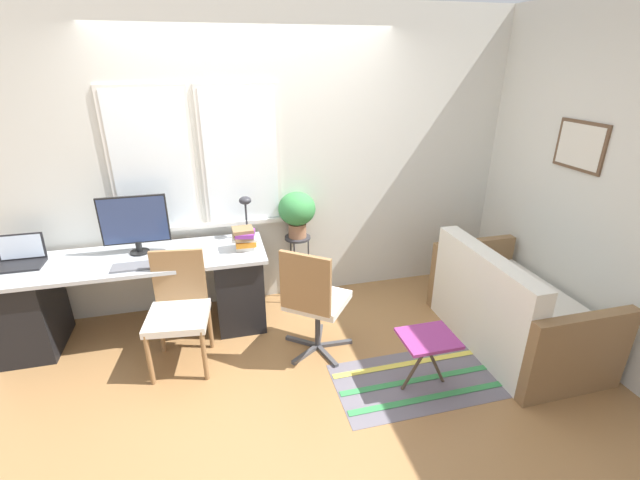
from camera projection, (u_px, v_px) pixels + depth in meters
ground_plane at (273, 335)px, 3.76m from camera, size 14.00×14.00×0.00m
wall_back_with_window at (253, 165)px, 3.87m from camera, size 9.00×0.12×2.70m
wall_right_with_picture at (543, 167)px, 3.79m from camera, size 0.08×9.00×2.70m
desk at (139, 294)px, 3.65m from camera, size 2.16×0.65×0.73m
laptop at (20, 259)px, 3.38m from camera, size 0.35×0.24×0.23m
monitor at (135, 223)px, 3.51m from camera, size 0.53×0.16×0.50m
keyboard at (139, 266)px, 3.36m from camera, size 0.41×0.15×0.02m
mouse at (176, 262)px, 3.41m from camera, size 0.04×0.06×0.03m
desk_lamp at (246, 209)px, 3.81m from camera, size 0.14×0.14×0.39m
book_stack at (245, 238)px, 3.63m from camera, size 0.23×0.19×0.20m
desk_chair_wooden at (179, 308)px, 3.28m from camera, size 0.50×0.50×0.89m
office_chair_swivel at (314, 300)px, 3.34m from camera, size 0.61×0.62×0.96m
couch_loveseat at (510, 312)px, 3.57m from camera, size 0.83×1.42×0.85m
plant_stand at (298, 245)px, 4.12m from camera, size 0.25×0.25×0.67m
potted_plant at (297, 211)px, 3.98m from camera, size 0.35×0.35×0.44m
floor_rug_striped at (425, 379)px, 3.24m from camera, size 1.37×0.67×0.01m
folding_stool at (428, 342)px, 3.03m from camera, size 0.39×0.33×0.44m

